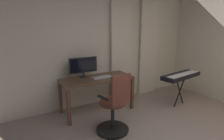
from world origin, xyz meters
TOP-DOWN VIEW (x-y plane):
  - back_room_partition at (0.00, -2.68)m, footprint 4.81×0.10m
  - curtain_left_panel at (-1.22, -2.57)m, footprint 0.54×0.06m
  - curtain_right_panel at (-0.35, -2.57)m, footprint 0.51×0.06m
  - desk at (0.45, -2.21)m, footprint 1.48×0.64m
  - office_chair at (0.55, -1.30)m, footprint 0.56×0.56m
  - computer_monitor at (0.66, -2.41)m, footprint 0.61×0.18m
  - computer_keyboard at (0.36, -2.15)m, footprint 0.40×0.14m
  - computer_mouse at (-0.10, -1.97)m, footprint 0.06×0.10m
  - piano_keyboard at (-1.28, -1.52)m, footprint 1.09×0.46m

SIDE VIEW (x-z plane):
  - office_chair at x=0.55m, z-range -0.04..1.00m
  - desk at x=0.45m, z-range 0.27..1.00m
  - piano_keyboard at x=-1.28m, z-range 0.31..1.07m
  - computer_keyboard at x=0.36m, z-range 0.73..0.76m
  - computer_mouse at x=-0.10m, z-range 0.73..0.77m
  - computer_monitor at x=0.66m, z-range 0.76..1.17m
  - curtain_left_panel at x=-1.22m, z-range 0.00..2.39m
  - curtain_right_panel at x=-0.35m, z-range 0.00..2.39m
  - back_room_partition at x=0.00m, z-range 0.00..2.85m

